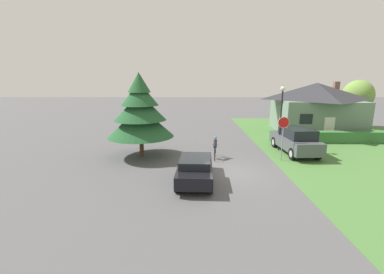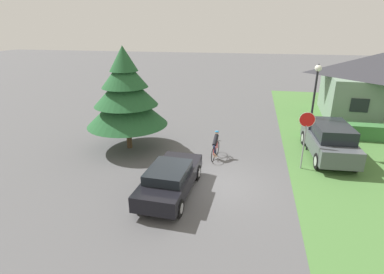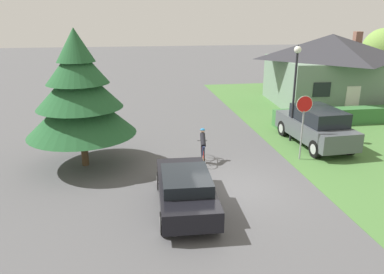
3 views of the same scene
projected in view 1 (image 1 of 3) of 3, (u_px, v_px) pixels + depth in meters
The scene contains 11 objects.
ground_plane at pixel (227, 173), 14.76m from camera, with size 140.00×140.00×0.00m, color #515154.
grass_verge_right at pixel (376, 154), 18.56m from camera, with size 16.00×36.00×0.01m, color #477538.
cottage_house at pixel (315, 107), 26.43m from camera, with size 8.55×8.57×5.12m.
hedge_row at pixel (330, 137), 21.96m from camera, with size 10.07×0.90×0.97m, color #387038.
sedan_left_lane at pixel (195, 168), 13.49m from camera, with size 1.97×4.48×1.34m.
cyclist at pixel (215, 148), 17.47m from camera, with size 0.44×1.73×1.49m.
parked_suv_right at pixel (295, 140), 18.66m from camera, with size 2.21×5.05×1.92m.
stop_sign at pixel (283, 130), 16.71m from camera, with size 0.73×0.07×2.92m.
street_lamp at pixel (282, 106), 18.92m from camera, with size 0.35×0.35×4.88m.
conifer_tall_near at pixel (140, 112), 17.43m from camera, with size 4.52×4.52×5.77m.
deciduous_tree_right at pixel (358, 96), 28.74m from camera, with size 3.26×3.26×5.30m.
Camera 1 is at (-1.88, -13.99, 5.20)m, focal length 24.00 mm.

